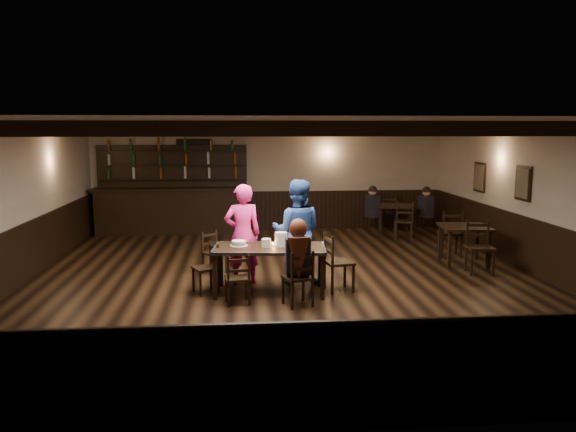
{
  "coord_description": "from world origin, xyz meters",
  "views": [
    {
      "loc": [
        -0.81,
        -9.45,
        2.6
      ],
      "look_at": [
        0.05,
        0.2,
        1.09
      ],
      "focal_mm": 35.0,
      "sensor_mm": 36.0,
      "label": 1
    }
  ],
  "objects": [
    {
      "name": "ground",
      "position": [
        0.0,
        0.0,
        0.0
      ],
      "size": [
        10.0,
        10.0,
        0.0
      ],
      "primitive_type": "plane",
      "color": "black",
      "rests_on": "ground"
    },
    {
      "name": "room_shell",
      "position": [
        0.01,
        0.04,
        1.75
      ],
      "size": [
        9.02,
        10.02,
        2.71
      ],
      "color": "beige",
      "rests_on": "ground"
    },
    {
      "name": "dining_table",
      "position": [
        -0.33,
        -0.76,
        0.68
      ],
      "size": [
        1.84,
        1.04,
        0.75
      ],
      "color": "black",
      "rests_on": "ground"
    },
    {
      "name": "chair_near_left",
      "position": [
        -0.83,
        -1.34,
        0.45
      ],
      "size": [
        0.4,
        0.39,
        0.77
      ],
      "color": "black",
      "rests_on": "ground"
    },
    {
      "name": "chair_near_right",
      "position": [
        0.08,
        -1.51,
        0.49
      ],
      "size": [
        0.5,
        0.48,
        0.84
      ],
      "color": "black",
      "rests_on": "ground"
    },
    {
      "name": "chair_end_left",
      "position": [
        -1.28,
        -0.63,
        0.47
      ],
      "size": [
        0.48,
        0.49,
        0.8
      ],
      "color": "black",
      "rests_on": "ground"
    },
    {
      "name": "chair_end_right",
      "position": [
        0.71,
        -0.76,
        0.55
      ],
      "size": [
        0.49,
        0.51,
        0.94
      ],
      "color": "black",
      "rests_on": "ground"
    },
    {
      "name": "chair_far_pushed",
      "position": [
        -1.29,
        0.58,
        0.45
      ],
      "size": [
        0.49,
        0.49,
        0.77
      ],
      "color": "black",
      "rests_on": "ground"
    },
    {
      "name": "woman_pink",
      "position": [
        -0.74,
        -0.16,
        0.85
      ],
      "size": [
        0.68,
        0.5,
        1.69
      ],
      "primitive_type": "imported",
      "rotation": [
        0.0,
        0.0,
        3.31
      ],
      "color": "#F83176",
      "rests_on": "ground"
    },
    {
      "name": "man_blue",
      "position": [
        0.17,
        -0.2,
        0.88
      ],
      "size": [
        0.98,
        0.84,
        1.77
      ],
      "primitive_type": "imported",
      "rotation": [
        0.0,
        0.0,
        2.93
      ],
      "color": "navy",
      "rests_on": "ground"
    },
    {
      "name": "seated_person",
      "position": [
        0.05,
        -1.47,
        0.85
      ],
      "size": [
        0.36,
        0.54,
        0.87
      ],
      "color": "black",
      "rests_on": "ground"
    },
    {
      "name": "cake",
      "position": [
        -0.81,
        -0.66,
        0.79
      ],
      "size": [
        0.28,
        0.28,
        0.09
      ],
      "color": "white",
      "rests_on": "dining_table"
    },
    {
      "name": "plate_stack_a",
      "position": [
        -0.38,
        -0.79,
        0.82
      ],
      "size": [
        0.15,
        0.15,
        0.14
      ],
      "primitive_type": "cylinder",
      "color": "white",
      "rests_on": "dining_table"
    },
    {
      "name": "plate_stack_b",
      "position": [
        -0.14,
        -0.74,
        0.87
      ],
      "size": [
        0.19,
        0.19,
        0.23
      ],
      "primitive_type": "cylinder",
      "color": "white",
      "rests_on": "dining_table"
    },
    {
      "name": "tea_light",
      "position": [
        -0.27,
        -0.71,
        0.78
      ],
      "size": [
        0.04,
        0.04,
        0.06
      ],
      "color": "#A5A8AD",
      "rests_on": "dining_table"
    },
    {
      "name": "salt_shaker",
      "position": [
        0.02,
        -0.9,
        0.8
      ],
      "size": [
        0.04,
        0.04,
        0.09
      ],
      "primitive_type": "cylinder",
      "color": "silver",
      "rests_on": "dining_table"
    },
    {
      "name": "pepper_shaker",
      "position": [
        0.05,
        -0.85,
        0.79
      ],
      "size": [
        0.03,
        0.03,
        0.08
      ],
      "primitive_type": "cylinder",
      "color": "#A5A8AD",
      "rests_on": "dining_table"
    },
    {
      "name": "drink_glass",
      "position": [
        -0.02,
        -0.62,
        0.81
      ],
      "size": [
        0.07,
        0.07,
        0.11
      ],
      "primitive_type": "cylinder",
      "color": "silver",
      "rests_on": "dining_table"
    },
    {
      "name": "menu_red",
      "position": [
        0.14,
        -0.87,
        0.75
      ],
      "size": [
        0.38,
        0.33,
        0.0
      ],
      "primitive_type": "cube",
      "rotation": [
        0.0,
        0.0,
        0.43
      ],
      "color": "maroon",
      "rests_on": "dining_table"
    },
    {
      "name": "menu_blue",
      "position": [
        0.22,
        -0.64,
        0.75
      ],
      "size": [
        0.33,
        0.3,
        0.0
      ],
      "primitive_type": "cube",
      "rotation": [
        0.0,
        0.0,
        -0.59
      ],
      "color": "#0E1446",
      "rests_on": "dining_table"
    },
    {
      "name": "bar_counter",
      "position": [
        -2.45,
        4.72,
        0.73
      ],
      "size": [
        3.93,
        0.7,
        2.2
      ],
      "color": "black",
      "rests_on": "ground"
    },
    {
      "name": "back_table_a",
      "position": [
        3.53,
        0.83,
        0.66
      ],
      "size": [
        0.99,
        0.99,
        0.75
      ],
      "color": "black",
      "rests_on": "ground"
    },
    {
      "name": "back_table_b",
      "position": [
        3.06,
        3.92,
        0.65
      ],
      "size": [
        1.1,
        1.1,
        0.75
      ],
      "color": "black",
      "rests_on": "ground"
    },
    {
      "name": "bg_patron_left",
      "position": [
        2.45,
        3.86,
        0.85
      ],
      "size": [
        0.31,
        0.41,
        0.77
      ],
      "color": "black",
      "rests_on": "ground"
    },
    {
      "name": "bg_patron_right",
      "position": [
        3.74,
        3.7,
        0.84
      ],
      "size": [
        0.31,
        0.41,
        0.75
      ],
      "color": "black",
      "rests_on": "ground"
    }
  ]
}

